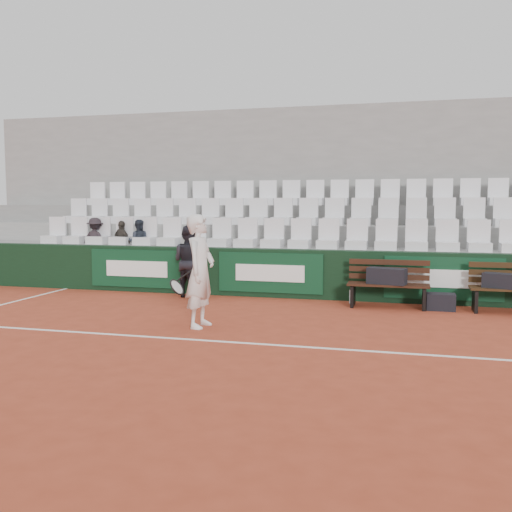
{
  "coord_description": "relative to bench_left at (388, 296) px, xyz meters",
  "views": [
    {
      "loc": [
        2.51,
        -7.51,
        1.95
      ],
      "look_at": [
        -0.12,
        2.4,
        1.0
      ],
      "focal_mm": 40.0,
      "sensor_mm": 36.0,
      "label": 1
    }
  ],
  "objects": [
    {
      "name": "ground",
      "position": [
        -2.2,
        -3.33,
        -0.23
      ],
      "size": [
        80.0,
        80.0,
        0.0
      ],
      "primitive_type": "plane",
      "color": "#A43D25",
      "rests_on": "ground"
    },
    {
      "name": "sports_bag_left",
      "position": [
        -0.03,
        -0.05,
        0.38
      ],
      "size": [
        0.75,
        0.46,
        0.3
      ],
      "primitive_type": "cube",
      "rotation": [
        0.0,
        0.0,
        -0.24
      ],
      "color": "black",
      "rests_on": "bench_left"
    },
    {
      "name": "seat_row_mid",
      "position": [
        -2.2,
        2.07,
        1.54
      ],
      "size": [
        11.9,
        0.44,
        0.63
      ],
      "primitive_type": "cube",
      "color": "silver",
      "rests_on": "grandstand_tier_mid"
    },
    {
      "name": "ball_kid",
      "position": [
        -4.06,
        0.2,
        0.52
      ],
      "size": [
        0.86,
        0.76,
        1.5
      ],
      "primitive_type": "imported",
      "rotation": [
        0.0,
        0.0,
        2.83
      ],
      "color": "black",
      "rests_on": "ground"
    },
    {
      "name": "seat_row_front",
      "position": [
        -2.2,
        1.12,
        1.09
      ],
      "size": [
        11.9,
        0.44,
        0.63
      ],
      "primitive_type": "cube",
      "color": "silver",
      "rests_on": "grandstand_tier_front"
    },
    {
      "name": "grandstand_tier_mid",
      "position": [
        -2.2,
        2.24,
        0.5
      ],
      "size": [
        18.0,
        0.95,
        1.45
      ],
      "primitive_type": "cube",
      "color": "#969693",
      "rests_on": "ground"
    },
    {
      "name": "spectator_c",
      "position": [
        -5.69,
        1.17,
        1.29
      ],
      "size": [
        0.6,
        0.53,
        1.03
      ],
      "primitive_type": "imported",
      "rotation": [
        0.0,
        0.0,
        3.48
      ],
      "color": "#212732",
      "rests_on": "grandstand_tier_front"
    },
    {
      "name": "grandstand_tier_back",
      "position": [
        -2.2,
        3.19,
        0.72
      ],
      "size": [
        18.0,
        0.95,
        1.9
      ],
      "primitive_type": "cube",
      "color": "gray",
      "rests_on": "ground"
    },
    {
      "name": "spectator_b",
      "position": [
        -6.11,
        1.17,
        1.27
      ],
      "size": [
        0.63,
        0.46,
        1.0
      ],
      "primitive_type": "imported",
      "rotation": [
        0.0,
        0.0,
        2.71
      ],
      "color": "#2F2B26",
      "rests_on": "grandstand_tier_front"
    },
    {
      "name": "tennis_player",
      "position": [
        -2.81,
        -2.49,
        0.66
      ],
      "size": [
        0.73,
        0.67,
        1.78
      ],
      "color": "white",
      "rests_on": "ground"
    },
    {
      "name": "water_bottle_far",
      "position": [
        0.86,
        -0.05,
        -0.1
      ],
      "size": [
        0.07,
        0.07,
        0.25
      ],
      "primitive_type": "cylinder",
      "color": "silver",
      "rests_on": "ground"
    },
    {
      "name": "seat_row_back",
      "position": [
        -2.2,
        3.02,
        1.99
      ],
      "size": [
        11.9,
        0.44,
        0.63
      ],
      "primitive_type": "cube",
      "color": "silver",
      "rests_on": "grandstand_tier_back"
    },
    {
      "name": "court_baseline",
      "position": [
        -2.2,
        -3.33,
        -0.22
      ],
      "size": [
        18.0,
        0.06,
        0.01
      ],
      "primitive_type": "cube",
      "color": "white",
      "rests_on": "ground"
    },
    {
      "name": "bench_left",
      "position": [
        0.0,
        0.0,
        0.0
      ],
      "size": [
        1.5,
        0.56,
        0.45
      ],
      "primitive_type": "cube",
      "color": "#351A10",
      "rests_on": "ground"
    },
    {
      "name": "grandstand_tier_front",
      "position": [
        -2.2,
        1.29,
        0.28
      ],
      "size": [
        18.0,
        0.95,
        1.0
      ],
      "primitive_type": "cube",
      "color": "gray",
      "rests_on": "ground"
    },
    {
      "name": "sports_bag_ground",
      "position": [
        0.95,
        -0.03,
        -0.07
      ],
      "size": [
        0.51,
        0.31,
        0.31
      ],
      "primitive_type": "cube",
      "rotation": [
        0.0,
        0.0,
        0.0
      ],
      "color": "black",
      "rests_on": "ground"
    },
    {
      "name": "back_barrier",
      "position": [
        -2.13,
        0.66,
        0.28
      ],
      "size": [
        18.0,
        0.34,
        1.0
      ],
      "color": "black",
      "rests_on": "ground"
    },
    {
      "name": "spectator_a",
      "position": [
        -6.8,
        1.17,
        1.31
      ],
      "size": [
        0.7,
        0.42,
        1.06
      ],
      "primitive_type": "imported",
      "rotation": [
        0.0,
        0.0,
        3.11
      ],
      "color": "black",
      "rests_on": "grandstand_tier_front"
    },
    {
      "name": "sports_bag_right",
      "position": [
        1.93,
        -0.04,
        0.36
      ],
      "size": [
        0.62,
        0.44,
        0.26
      ],
      "primitive_type": "cube",
      "rotation": [
        0.0,
        0.0,
        -0.35
      ],
      "color": "black",
      "rests_on": "bench_right"
    },
    {
      "name": "grandstand_rear_wall",
      "position": [
        -2.2,
        3.82,
        1.98
      ],
      "size": [
        18.0,
        0.3,
        4.4
      ],
      "primitive_type": "cube",
      "color": "gray",
      "rests_on": "ground"
    },
    {
      "name": "water_bottle_near",
      "position": [
        -0.71,
        0.27,
        -0.09
      ],
      "size": [
        0.07,
        0.07,
        0.26
      ],
      "primitive_type": "cylinder",
      "color": "silver",
      "rests_on": "ground"
    }
  ]
}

